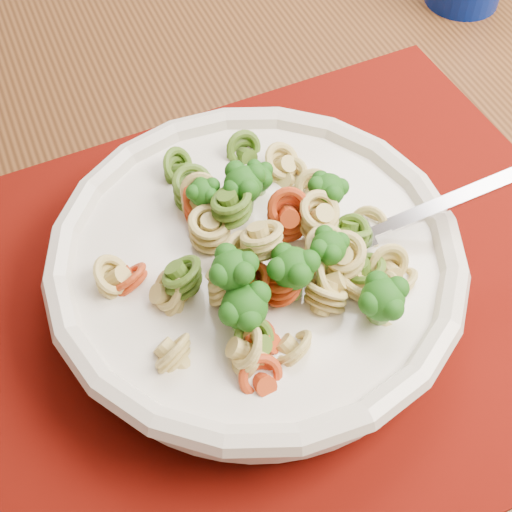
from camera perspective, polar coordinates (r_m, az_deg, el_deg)
name	(u,v)px	position (r m, az deg, el deg)	size (l,w,h in m)	color
dining_table	(248,223)	(0.69, -0.61, 2.66)	(1.37, 0.96, 0.75)	#5A3519
placemat	(267,297)	(0.50, 0.91, -3.27)	(0.50, 0.39, 0.00)	#4C0703
pasta_bowl	(256,264)	(0.48, 0.00, -0.61)	(0.28, 0.28, 0.05)	silver
pasta_broccoli_heap	(256,251)	(0.47, 0.00, 0.44)	(0.24, 0.24, 0.06)	tan
fork	(355,240)	(0.48, 7.93, 1.29)	(0.19, 0.02, 0.01)	silver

